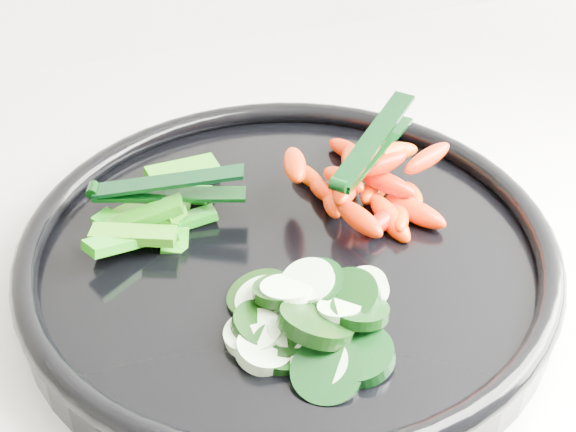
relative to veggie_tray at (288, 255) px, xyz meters
name	(u,v)px	position (x,y,z in m)	size (l,w,h in m)	color
veggie_tray	(288,255)	(0.00, 0.00, 0.00)	(0.48, 0.48, 0.04)	black
cucumber_pile	(304,321)	(-0.02, -0.08, 0.01)	(0.12, 0.13, 0.04)	black
carrot_pile	(368,185)	(0.07, 0.03, 0.02)	(0.13, 0.15, 0.05)	#F55700
pepper_pile	(157,215)	(-0.08, 0.06, 0.01)	(0.12, 0.10, 0.04)	#1C6309
tong_carrot	(371,147)	(0.07, 0.03, 0.05)	(0.10, 0.09, 0.02)	black
tong_pepper	(164,188)	(-0.07, 0.07, 0.03)	(0.11, 0.05, 0.02)	black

